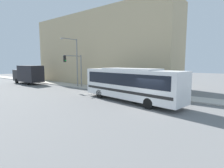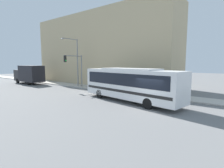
{
  "view_description": "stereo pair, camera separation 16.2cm",
  "coord_description": "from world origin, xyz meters",
  "views": [
    {
      "loc": [
        -13.06,
        -5.97,
        3.74
      ],
      "look_at": [
        2.39,
        5.85,
        1.4
      ],
      "focal_mm": 28.0,
      "sensor_mm": 36.0,
      "label": 1
    },
    {
      "loc": [
        -12.96,
        -6.1,
        3.74
      ],
      "look_at": [
        2.39,
        5.85,
        1.4
      ],
      "focal_mm": 28.0,
      "sensor_mm": 36.0,
      "label": 2
    }
  ],
  "objects": [
    {
      "name": "ground_plane",
      "position": [
        0.0,
        0.0,
        0.0
      ],
      "size": [
        120.0,
        120.0,
        0.0
      ],
      "primitive_type": "plane",
      "color": "slate"
    },
    {
      "name": "sidewalk",
      "position": [
        5.88,
        20.0,
        0.06
      ],
      "size": [
        2.75,
        70.0,
        0.13
      ],
      "color": "#B7B2A8",
      "rests_on": "ground_plane"
    },
    {
      "name": "building_facade",
      "position": [
        10.25,
        14.75,
        6.02
      ],
      "size": [
        6.0,
        27.49,
        12.04
      ],
      "color": "tan",
      "rests_on": "ground_plane"
    },
    {
      "name": "city_bus",
      "position": [
        1.4,
        2.86,
        1.86
      ],
      "size": [
        4.22,
        10.98,
        3.24
      ],
      "rotation": [
        0.0,
        0.0,
        -0.16
      ],
      "color": "white",
      "rests_on": "ground_plane"
    },
    {
      "name": "delivery_truck",
      "position": [
        2.72,
        25.08,
        1.77
      ],
      "size": [
        2.36,
        7.01,
        3.29
      ],
      "color": "black",
      "rests_on": "ground_plane"
    },
    {
      "name": "fire_hydrant",
      "position": [
        5.1,
        2.85,
        0.48
      ],
      "size": [
        0.22,
        0.29,
        0.7
      ],
      "color": "#999999",
      "rests_on": "sidewalk"
    },
    {
      "name": "traffic_light_pole",
      "position": [
        4.07,
        13.95,
        3.45
      ],
      "size": [
        3.28,
        0.35,
        4.79
      ],
      "color": "slate",
      "rests_on": "sidewalk"
    },
    {
      "name": "parking_meter",
      "position": [
        5.1,
        9.01,
        1.03
      ],
      "size": [
        0.14,
        0.14,
        1.33
      ],
      "color": "slate",
      "rests_on": "sidewalk"
    },
    {
      "name": "street_lamp",
      "position": [
        4.92,
        14.95,
        4.49
      ],
      "size": [
        3.09,
        0.28,
        7.24
      ],
      "color": "slate",
      "rests_on": "sidewalk"
    }
  ]
}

